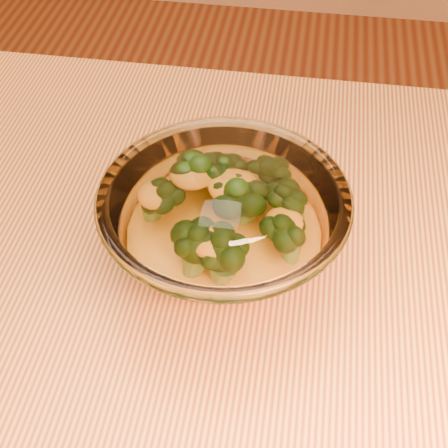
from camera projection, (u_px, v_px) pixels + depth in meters
name	position (u px, v px, depth m)	size (l,w,h in m)	color
table	(309.00, 439.00, 0.54)	(1.20, 0.80, 0.75)	gold
glass_bowl	(224.00, 228.00, 0.51)	(0.20, 0.20, 0.09)	white
cheese_sauce	(224.00, 243.00, 0.52)	(0.12, 0.12, 0.03)	yellow
broccoli_heap	(226.00, 209.00, 0.51)	(0.13, 0.13, 0.06)	black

